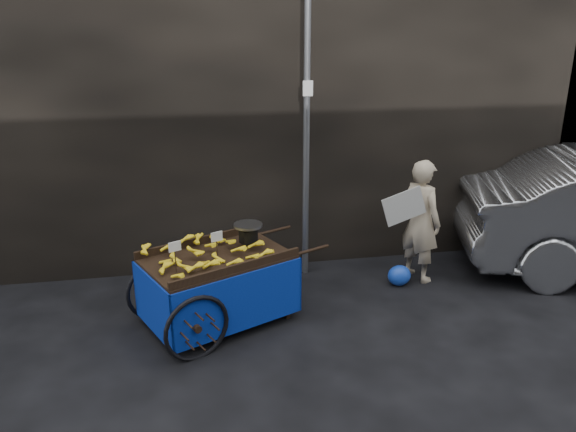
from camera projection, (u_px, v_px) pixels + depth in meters
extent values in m
plane|color=black|center=(303.00, 323.00, 6.20)|extent=(80.00, 80.00, 0.00)
cube|color=black|center=(193.00, 71.00, 7.61)|extent=(11.00, 2.00, 5.00)
cylinder|color=slate|center=(307.00, 122.00, 6.79)|extent=(0.08, 0.08, 4.00)
cube|color=white|center=(308.00, 88.00, 6.61)|extent=(0.12, 0.02, 0.18)
cube|color=black|center=(217.00, 260.00, 5.99)|extent=(1.75, 1.47, 0.06)
cube|color=black|center=(198.00, 241.00, 6.30)|extent=(1.37, 0.66, 0.09)
cube|color=black|center=(238.00, 268.00, 5.63)|extent=(1.37, 0.66, 0.09)
cube|color=black|center=(287.00, 288.00, 6.18)|extent=(0.06, 0.06, 0.75)
cube|color=black|center=(252.00, 265.00, 6.75)|extent=(0.06, 0.06, 0.75)
cylinder|color=black|center=(311.00, 250.00, 6.23)|extent=(0.44, 0.23, 0.04)
cylinder|color=black|center=(274.00, 231.00, 6.81)|extent=(0.44, 0.23, 0.04)
torus|color=black|center=(197.00, 328.00, 5.46)|extent=(0.66, 0.33, 0.70)
torus|color=black|center=(156.00, 290.00, 6.24)|extent=(0.66, 0.33, 0.70)
cylinder|color=black|center=(175.00, 308.00, 5.85)|extent=(0.48, 0.97, 0.05)
cube|color=#072291|center=(241.00, 303.00, 5.73)|extent=(1.40, 0.66, 0.63)
cube|color=#072291|center=(199.00, 271.00, 6.46)|extent=(1.40, 0.66, 0.63)
cube|color=#072291|center=(153.00, 306.00, 5.68)|extent=(0.42, 0.89, 0.63)
cube|color=#072291|center=(276.00, 269.00, 6.50)|extent=(0.42, 0.89, 0.63)
cube|color=black|center=(248.00, 236.00, 6.20)|extent=(0.21, 0.19, 0.15)
cylinder|color=silver|center=(248.00, 225.00, 6.16)|extent=(0.42, 0.42, 0.03)
cube|color=white|center=(175.00, 246.00, 5.53)|extent=(0.12, 0.06, 0.10)
cube|color=white|center=(217.00, 237.00, 5.78)|extent=(0.12, 0.06, 0.10)
imported|color=#C1AE8F|center=(421.00, 221.00, 7.03)|extent=(0.60, 0.68, 1.57)
cube|color=silver|center=(404.00, 206.00, 6.71)|extent=(0.59, 0.04, 0.50)
ellipsoid|color=#1941BD|center=(399.00, 275.00, 7.04)|extent=(0.29, 0.24, 0.26)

